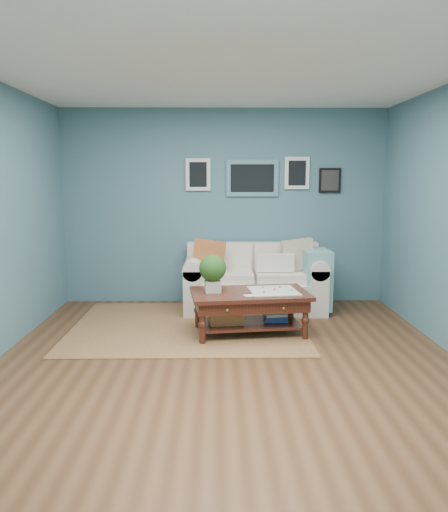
{
  "coord_description": "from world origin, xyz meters",
  "views": [
    {
      "loc": [
        -0.1,
        -4.51,
        1.75
      ],
      "look_at": [
        -0.02,
        1.0,
        0.89
      ],
      "focal_mm": 35.0,
      "sensor_mm": 36.0,
      "label": 1
    }
  ],
  "objects": [
    {
      "name": "room_shell",
      "position": [
        0.01,
        0.06,
        1.36
      ],
      "size": [
        5.0,
        5.02,
        2.7
      ],
      "color": "brown",
      "rests_on": "ground"
    },
    {
      "name": "area_rug",
      "position": [
        -0.44,
        1.24,
        0.01
      ],
      "size": [
        2.72,
        2.18,
        0.01
      ],
      "primitive_type": "cube",
      "color": "brown",
      "rests_on": "ground"
    },
    {
      "name": "loveseat",
      "position": [
        0.47,
        2.03,
        0.4
      ],
      "size": [
        1.89,
        0.86,
        0.97
      ],
      "color": "white",
      "rests_on": "ground"
    },
    {
      "name": "coffee_table",
      "position": [
        0.2,
        0.95,
        0.4
      ],
      "size": [
        1.38,
        0.91,
        0.91
      ],
      "rotation": [
        0.0,
        0.0,
        0.12
      ],
      "color": "#34120D",
      "rests_on": "ground"
    }
  ]
}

